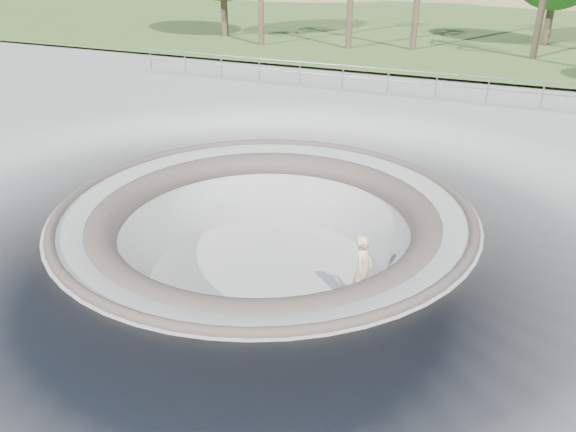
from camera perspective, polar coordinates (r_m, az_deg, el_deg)
name	(u,v)px	position (r m, az deg, el deg)	size (l,w,h in m)	color
ground	(265,207)	(13.90, -2.39, 0.93)	(180.00, 180.00, 0.00)	gray
skate_bowl	(266,270)	(14.77, -2.26, -5.51)	(14.00, 14.00, 4.10)	gray
grass_strip	(461,27)	(46.00, 17.21, 17.83)	(180.00, 36.00, 0.12)	#3F5B24
distant_hills	(517,71)	(69.71, 22.23, 13.46)	(103.20, 45.00, 28.60)	olive
safety_railing	(388,81)	(24.52, 10.14, 13.37)	(25.00, 0.06, 1.03)	gray
skateboard	(361,301)	(13.71, 7.38, -8.51)	(0.82, 0.52, 0.08)	brown
skater	(363,269)	(13.24, 7.59, -5.38)	(0.63, 0.41, 1.72)	#D2BD88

